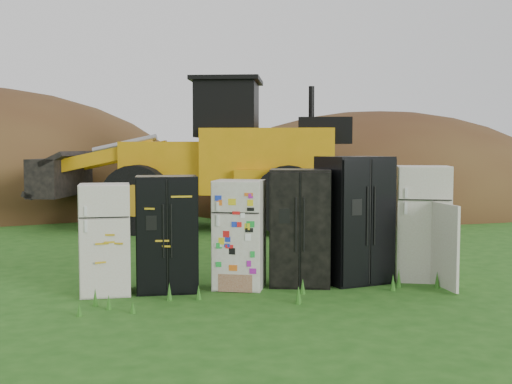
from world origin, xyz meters
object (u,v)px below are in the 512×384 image
(fridge_leftmost, at_px, (105,239))
(fridge_open_door, at_px, (422,223))
(fridge_dark_mid, at_px, (300,227))
(fridge_black_side, at_px, (167,233))
(fridge_sticker, at_px, (239,234))
(wheel_loader, at_px, (190,154))
(fridge_black_right, at_px, (354,219))

(fridge_leftmost, bearing_deg, fridge_open_door, -0.06)
(fridge_dark_mid, distance_m, fridge_open_door, 1.97)
(fridge_black_side, relative_size, fridge_sticker, 1.04)
(fridge_black_side, bearing_deg, fridge_leftmost, -175.28)
(fridge_black_side, height_order, fridge_open_door, fridge_open_door)
(wheel_loader, bearing_deg, fridge_open_door, -51.65)
(fridge_black_side, xyz_separation_m, fridge_open_door, (3.95, -0.05, 0.06))
(fridge_dark_mid, bearing_deg, fridge_leftmost, -163.31)
(fridge_black_right, bearing_deg, fridge_open_door, -15.22)
(fridge_dark_mid, xyz_separation_m, wheel_loader, (-0.84, 7.07, 1.02))
(fridge_leftmost, xyz_separation_m, fridge_sticker, (1.91, -0.02, 0.02))
(fridge_leftmost, relative_size, fridge_black_side, 0.94)
(fridge_black_right, bearing_deg, wheel_loader, 90.95)
(fridge_sticker, relative_size, wheel_loader, 0.20)
(fridge_leftmost, height_order, fridge_sticker, fridge_sticker)
(fridge_sticker, bearing_deg, fridge_open_door, 20.59)
(fridge_leftmost, distance_m, fridge_dark_mid, 2.84)
(fridge_dark_mid, bearing_deg, fridge_open_door, 16.11)
(fridge_leftmost, distance_m, fridge_sticker, 1.91)
(fridge_black_side, bearing_deg, wheel_loader, 84.39)
(fridge_black_side, height_order, wheel_loader, wheel_loader)
(fridge_black_side, distance_m, wheel_loader, 7.22)
(fridge_sticker, height_order, wheel_loader, wheel_loader)
(fridge_black_right, bearing_deg, fridge_dark_mid, 169.06)
(fridge_sticker, height_order, fridge_black_right, fridge_black_right)
(wheel_loader, bearing_deg, fridge_black_side, -82.41)
(fridge_open_door, bearing_deg, fridge_black_side, -159.37)
(fridge_black_side, bearing_deg, fridge_sticker, 1.57)
(fridge_black_right, distance_m, wheel_loader, 7.31)
(fridge_black_right, height_order, wheel_loader, wheel_loader)
(fridge_leftmost, relative_size, fridge_black_right, 0.81)
(fridge_sticker, distance_m, fridge_dark_mid, 0.93)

